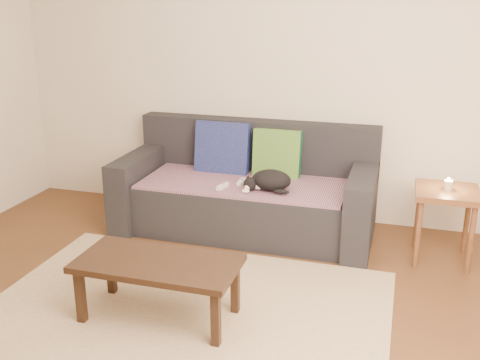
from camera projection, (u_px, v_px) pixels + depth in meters
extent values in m
plane|color=brown|center=(175.00, 325.00, 3.37)|extent=(4.50, 4.50, 0.00)
cube|color=beige|center=(261.00, 68.00, 4.79)|extent=(4.50, 0.04, 2.60)
cube|color=#232328|center=(245.00, 207.00, 4.67)|extent=(1.70, 0.78, 0.42)
cube|color=#232328|center=(257.00, 145.00, 4.90)|extent=(2.10, 0.18, 0.45)
cube|color=#232328|center=(140.00, 187.00, 4.90)|extent=(0.20, 0.90, 0.60)
cube|color=#232328|center=(361.00, 209.00, 4.39)|extent=(0.20, 0.90, 0.60)
cube|color=#45294D|center=(244.00, 183.00, 4.59)|extent=(1.66, 0.74, 0.02)
cube|color=#111849|center=(223.00, 149.00, 4.83)|extent=(0.47, 0.20, 0.48)
cube|color=#0D5637|center=(277.00, 154.00, 4.70)|extent=(0.40, 0.15, 0.41)
ellipsoid|color=black|center=(271.00, 180.00, 4.37)|extent=(0.35, 0.29, 0.16)
sphere|color=black|center=(250.00, 184.00, 4.36)|extent=(0.13, 0.13, 0.11)
sphere|color=white|center=(247.00, 188.00, 4.33)|extent=(0.05, 0.05, 0.04)
ellipsoid|color=black|center=(281.00, 192.00, 4.27)|extent=(0.13, 0.06, 0.04)
cube|color=white|center=(222.00, 186.00, 4.43)|extent=(0.07, 0.15, 0.03)
cube|color=white|center=(241.00, 182.00, 4.54)|extent=(0.04, 0.15, 0.03)
cube|color=brown|center=(447.00, 193.00, 4.06)|extent=(0.44, 0.44, 0.04)
cylinder|color=brown|center=(418.00, 235.00, 4.03)|extent=(0.04, 0.04, 0.51)
cylinder|color=brown|center=(471.00, 240.00, 3.93)|extent=(0.04, 0.04, 0.51)
cylinder|color=brown|center=(418.00, 217.00, 4.35)|extent=(0.04, 0.04, 0.51)
cylinder|color=brown|center=(467.00, 222.00, 4.26)|extent=(0.04, 0.04, 0.51)
cylinder|color=beige|center=(448.00, 185.00, 4.04)|extent=(0.06, 0.06, 0.07)
sphere|color=#FFBF59|center=(449.00, 179.00, 4.02)|extent=(0.02, 0.02, 0.02)
cube|color=#C6B188|center=(184.00, 312.00, 3.51)|extent=(2.50, 1.80, 0.01)
cube|color=black|center=(158.00, 263.00, 3.34)|extent=(0.97, 0.49, 0.04)
cube|color=black|center=(81.00, 297.00, 3.35)|extent=(0.05, 0.05, 0.35)
cube|color=black|center=(216.00, 319.00, 3.12)|extent=(0.05, 0.05, 0.35)
cube|color=black|center=(111.00, 270.00, 3.69)|extent=(0.05, 0.05, 0.35)
cube|color=black|center=(235.00, 288.00, 3.45)|extent=(0.05, 0.05, 0.35)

